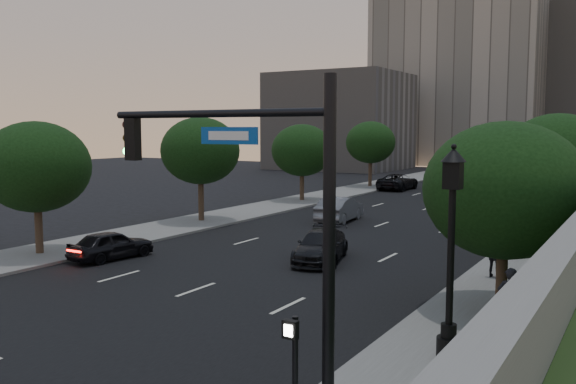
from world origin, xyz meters
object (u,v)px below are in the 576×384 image
Objects in this scene: street_lamp at (451,263)px; sedan_near_right at (321,246)px; traffic_signal_mast at (280,247)px; pedestrian_c at (495,256)px; pedestrian_a at (510,300)px; sedan_near_left at (111,245)px; sedan_far_left at (398,182)px; sedan_far_right at (525,194)px; pedestrian_b at (548,261)px; sedan_mid_left at (339,209)px.

street_lamp is 12.48m from sedan_near_right.
traffic_signal_mast reaches higher than pedestrian_c.
traffic_signal_mast is at bearing -111.85° from street_lamp.
sedan_near_left is at bearing -20.00° from pedestrian_a.
sedan_near_left is 0.71× the size of sedan_far_left.
sedan_near_left is 2.10× the size of pedestrian_a.
sedan_near_left is 1.02× the size of sedan_far_right.
street_lamp is 3.15× the size of pedestrian_b.
pedestrian_a is at bearing 122.06° from sedan_mid_left.
sedan_near_right is 1.23× the size of sedan_far_right.
pedestrian_c is (-1.82, 6.52, -0.10)m from pedestrian_a.
sedan_near_left is 17.89m from pedestrian_a.
pedestrian_c is (-1.96, 0.08, -0.05)m from pedestrian_b.
sedan_near_left is at bearing 165.37° from street_lamp.
traffic_signal_mast is 5.44m from street_lamp.
street_lamp is 23.89m from sedan_mid_left.
sedan_near_left is 16.09m from sedan_mid_left.
sedan_mid_left is 2.93× the size of pedestrian_c.
pedestrian_b reaches higher than sedan_far_right.
sedan_far_left reaches higher than sedan_near_right.
sedan_far_left is at bearing -65.06° from pedestrian_c.
sedan_far_right is 2.06× the size of pedestrian_a.
street_lamp is 17.57m from sedan_near_left.
sedan_mid_left is 18.86m from sedan_far_right.
pedestrian_b is (0.14, 6.44, -0.06)m from pedestrian_a.
sedan_far_left is 42.49m from pedestrian_a.
sedan_far_left is at bearing -85.84° from sedan_mid_left.
street_lamp reaches higher than pedestrian_c.
pedestrian_a is (18.00, -38.48, 0.31)m from sedan_far_left.
sedan_mid_left is 17.62m from pedestrian_b.
traffic_signal_mast reaches higher than sedan_near_left.
sedan_mid_left is at bearing 113.66° from traffic_signal_mast.
sedan_mid_left reaches higher than sedan_far_left.
sedan_far_right is at bearing -103.05° from sedan_near_left.
sedan_near_left is (-14.91, 9.37, -2.99)m from traffic_signal_mast.
pedestrian_a reaches higher than sedan_near_left.
pedestrian_c reaches higher than sedan_near_left.
pedestrian_c is at bearing -13.83° from sedan_near_right.
sedan_near_left is 0.83× the size of sedan_near_right.
sedan_near_right is 2.84× the size of pedestrian_c.
sedan_mid_left is (3.97, 15.60, 0.14)m from sedan_near_left.
sedan_near_left is 2.24× the size of pedestrian_b.
sedan_far_left is at bearing -81.87° from sedan_near_left.
street_lamp reaches higher than pedestrian_b.
sedan_near_left is 16.75m from pedestrian_c.
sedan_far_right is (-4.50, 36.87, -1.97)m from street_lamp.
pedestrian_a is 6.77m from pedestrian_c.
sedan_mid_left reaches higher than sedan_far_right.
traffic_signal_mast is at bearing 108.25° from sedan_far_left.
traffic_signal_mast is 17.86m from sedan_near_left.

